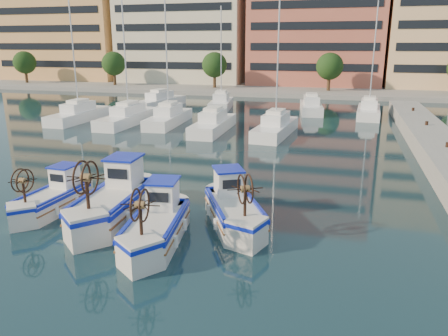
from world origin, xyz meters
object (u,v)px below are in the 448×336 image
at_px(fishing_boat_a, 53,197).
at_px(fishing_boat_d, 234,207).
at_px(fishing_boat_b, 114,200).
at_px(fishing_boat_c, 157,223).

height_order(fishing_boat_a, fishing_boat_d, fishing_boat_d).
distance_m(fishing_boat_b, fishing_boat_d, 5.17).
xyz_separation_m(fishing_boat_b, fishing_boat_c, (2.69, -1.59, -0.12)).
relative_size(fishing_boat_a, fishing_boat_b, 0.76).
relative_size(fishing_boat_a, fishing_boat_c, 0.87).
distance_m(fishing_boat_b, fishing_boat_c, 3.13).
xyz_separation_m(fishing_boat_a, fishing_boat_b, (3.17, -0.11, 0.20)).
bearing_deg(fishing_boat_d, fishing_boat_c, -162.45).
bearing_deg(fishing_boat_c, fishing_boat_d, 36.23).
relative_size(fishing_boat_b, fishing_boat_c, 1.14).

